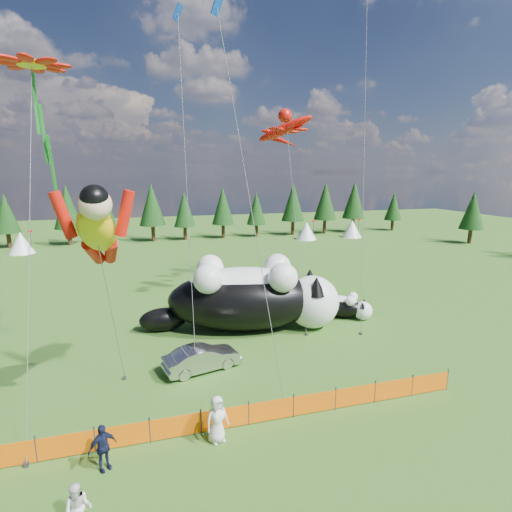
{
  "coord_description": "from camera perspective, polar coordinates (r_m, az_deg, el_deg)",
  "views": [
    {
      "loc": [
        -2.86,
        -17.43,
        10.4
      ],
      "look_at": [
        3.34,
        4.0,
        5.7
      ],
      "focal_mm": 28.0,
      "sensor_mm": 36.0,
      "label": 1
    }
  ],
  "objects": [
    {
      "name": "spectator_e",
      "position": [
        16.87,
        -5.57,
        -22.18
      ],
      "size": [
        1.09,
        0.88,
        1.93
      ],
      "primitive_type": "imported",
      "rotation": [
        0.0,
        0.0,
        0.32
      ],
      "color": "silver",
      "rests_on": "ground"
    },
    {
      "name": "ground",
      "position": [
        20.49,
        -6.21,
        -18.68
      ],
      "size": [
        160.0,
        160.0,
        0.0
      ],
      "primitive_type": "plane",
      "color": "#143A0A",
      "rests_on": "ground"
    },
    {
      "name": "superhero_kite",
      "position": [
        17.69,
        -21.69,
        3.43
      ],
      "size": [
        4.64,
        5.03,
        10.36
      ],
      "color": "#DFBF0B",
      "rests_on": "ground"
    },
    {
      "name": "gecko_kite",
      "position": [
        32.85,
        4.15,
        17.67
      ],
      "size": [
        7.25,
        11.79,
        16.1
      ],
      "color": "red",
      "rests_on": "ground"
    },
    {
      "name": "car",
      "position": [
        22.14,
        -7.69,
        -14.27
      ],
      "size": [
        4.33,
        2.38,
        1.35
      ],
      "primitive_type": "imported",
      "rotation": [
        0.0,
        0.0,
        1.81
      ],
      "color": "#B6B6BB",
      "rests_on": "ground"
    },
    {
      "name": "diamond_kite_a",
      "position": [
        23.93,
        -10.98,
        29.09
      ],
      "size": [
        0.65,
        4.06,
        19.25
      ],
      "color": "#0C41B8",
      "rests_on": "ground"
    },
    {
      "name": "spectator_b",
      "position": [
        14.65,
        -24.07,
        -30.14
      ],
      "size": [
        0.86,
        0.59,
        1.64
      ],
      "primitive_type": "imported",
      "rotation": [
        0.0,
        0.0,
        -0.16
      ],
      "color": "silver",
      "rests_on": "ground"
    },
    {
      "name": "tree_line",
      "position": [
        62.82,
        -13.53,
        5.72
      ],
      "size": [
        90.0,
        4.0,
        8.0
      ],
      "primitive_type": null,
      "color": "black",
      "rests_on": "ground"
    },
    {
      "name": "cat_small",
      "position": [
        30.01,
        12.14,
        -6.92
      ],
      "size": [
        4.23,
        3.7,
        1.81
      ],
      "rotation": [
        0.0,
        0.0,
        -0.67
      ],
      "color": "black",
      "rests_on": "ground"
    },
    {
      "name": "diamond_kite_c",
      "position": [
        18.97,
        -4.9,
        28.87
      ],
      "size": [
        2.61,
        3.48,
        17.84
      ],
      "color": "#0C41B8",
      "rests_on": "ground"
    },
    {
      "name": "flower_kite",
      "position": [
        20.4,
        -29.37,
        22.3
      ],
      "size": [
        3.98,
        7.33,
        15.55
      ],
      "color": "red",
      "rests_on": "ground"
    },
    {
      "name": "safety_fence",
      "position": [
        17.73,
        -4.42,
        -22.09
      ],
      "size": [
        22.06,
        0.06,
        1.1
      ],
      "color": "#262626",
      "rests_on": "ground"
    },
    {
      "name": "festival_tents",
      "position": [
        59.76,
        -2.56,
        3.22
      ],
      "size": [
        50.0,
        3.2,
        2.8
      ],
      "primitive_type": null,
      "color": "white",
      "rests_on": "ground"
    },
    {
      "name": "cat_large",
      "position": [
        26.8,
        -0.58,
        -5.7
      ],
      "size": [
        13.29,
        6.71,
        4.84
      ],
      "rotation": [
        0.0,
        0.0,
        -0.21
      ],
      "color": "black",
      "rests_on": "ground"
    },
    {
      "name": "spectator_c",
      "position": [
        16.53,
        -21.06,
        -24.17
      ],
      "size": [
        1.15,
        0.96,
        1.75
      ],
      "primitive_type": "imported",
      "rotation": [
        0.0,
        0.0,
        0.51
      ],
      "color": "#131936",
      "rests_on": "ground"
    }
  ]
}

